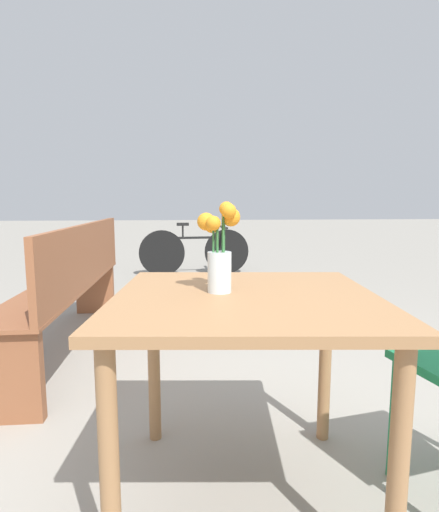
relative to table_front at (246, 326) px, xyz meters
name	(u,v)px	position (x,y,z in m)	size (l,w,h in m)	color
ground_plane	(244,496)	(0.00, 0.00, -0.60)	(40.00, 40.00, 0.00)	gray
table_front	(246,326)	(0.00, 0.00, 0.00)	(0.89, 0.86, 0.70)	#9E7047
flower_vase	(220,251)	(-0.08, 0.04, 0.24)	(0.14, 0.11, 0.29)	silver
bench_near	(75,280)	(-0.93, 1.45, -0.12)	(0.36, 1.93, 0.85)	brown
bicycle	(195,251)	(-0.07, 4.18, -0.28)	(1.50, 0.44, 0.71)	black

